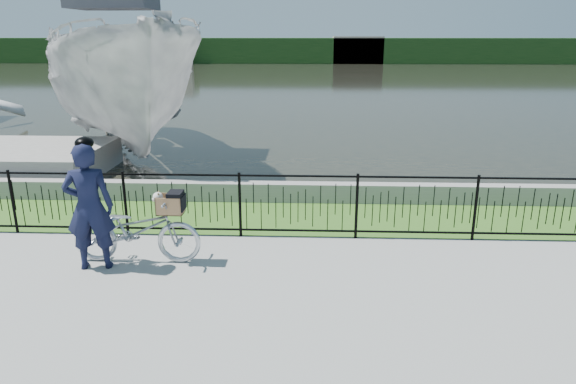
{
  "coord_description": "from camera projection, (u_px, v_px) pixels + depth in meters",
  "views": [
    {
      "loc": [
        0.17,
        -6.72,
        3.37
      ],
      "look_at": [
        -0.15,
        1.0,
        1.0
      ],
      "focal_mm": 32.0,
      "sensor_mm": 36.0,
      "label": 1
    }
  ],
  "objects": [
    {
      "name": "ground",
      "position": [
        295.0,
        278.0,
        7.42
      ],
      "size": [
        120.0,
        120.0,
        0.0
      ],
      "primitive_type": "plane",
      "color": "gray",
      "rests_on": "ground"
    },
    {
      "name": "water",
      "position": [
        307.0,
        81.0,
        38.94
      ],
      "size": [
        120.0,
        120.0,
        0.0
      ],
      "primitive_type": "plane",
      "color": "black",
      "rests_on": "ground"
    },
    {
      "name": "quay_wall",
      "position": [
        300.0,
        192.0,
        10.8
      ],
      "size": [
        60.0,
        0.3,
        0.4
      ],
      "primitive_type": "cube",
      "color": "gray",
      "rests_on": "ground"
    },
    {
      "name": "far_treeline",
      "position": [
        308.0,
        50.0,
        64.28
      ],
      "size": [
        120.0,
        6.0,
        3.0
      ],
      "primitive_type": "cube",
      "color": "#23461B",
      "rests_on": "ground"
    },
    {
      "name": "far_building_left",
      "position": [
        162.0,
        46.0,
        62.93
      ],
      "size": [
        8.0,
        4.0,
        4.0
      ],
      "primitive_type": "cube",
      "color": "#A09280",
      "rests_on": "ground"
    },
    {
      "name": "fence",
      "position": [
        298.0,
        206.0,
        8.77
      ],
      "size": [
        14.0,
        0.06,
        1.15
      ],
      "primitive_type": null,
      "color": "black",
      "rests_on": "ground"
    },
    {
      "name": "bicycle_rig",
      "position": [
        137.0,
        229.0,
        7.84
      ],
      "size": [
        1.97,
        0.69,
        1.15
      ],
      "color": "silver",
      "rests_on": "ground"
    },
    {
      "name": "cyclist",
      "position": [
        89.0,
        206.0,
        7.5
      ],
      "size": [
        0.78,
        0.59,
        1.99
      ],
      "color": "black",
      "rests_on": "ground"
    },
    {
      "name": "grass_strip",
      "position": [
        299.0,
        217.0,
        9.9
      ],
      "size": [
        60.0,
        2.0,
        0.01
      ],
      "primitive_type": "cube",
      "color": "#396820",
      "rests_on": "ground"
    },
    {
      "name": "far_building_right",
      "position": [
        358.0,
        50.0,
        62.59
      ],
      "size": [
        6.0,
        3.0,
        3.2
      ],
      "primitive_type": "cube",
      "color": "#A09280",
      "rests_on": "ground"
    },
    {
      "name": "boat_near",
      "position": [
        121.0,
        83.0,
        14.8
      ],
      "size": [
        8.04,
        10.55,
        5.65
      ],
      "color": "#B6B6B6",
      "rests_on": "water"
    }
  ]
}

